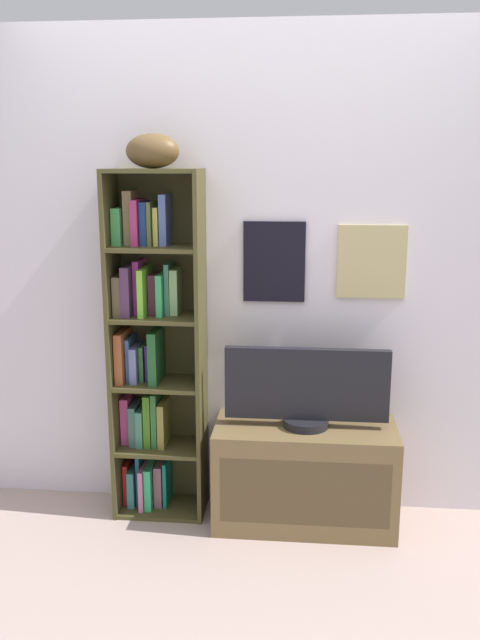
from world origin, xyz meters
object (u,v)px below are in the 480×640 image
television (307,388)px  tv_stand (305,475)px  football (153,151)px  bookshelf (152,351)px

television → tv_stand: bearing=-90.0°
football → tv_stand: bearing=-4.8°
football → television: 1.33m
bookshelf → television: 0.79m
bookshelf → television: bearing=-6.8°
bookshelf → tv_stand: (0.78, -0.09, -0.59)m
tv_stand → bookshelf: bearing=173.1°
football → tv_stand: (0.73, -0.06, -1.56)m
bookshelf → tv_stand: bearing=-6.9°
bookshelf → television: bookshelf is taller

